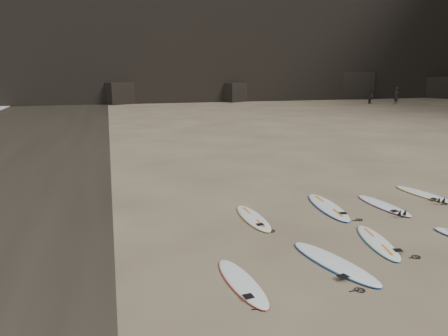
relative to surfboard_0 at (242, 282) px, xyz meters
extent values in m
plane|color=#897559|center=(4.56, 0.79, -0.04)|extent=(240.00, 240.00, 0.00)
cube|color=black|center=(12.56, 45.79, 1.12)|extent=(4.23, 4.46, 2.33)
cube|color=black|center=(29.56, 46.79, 1.76)|extent=(5.95, 5.19, 3.59)
cube|color=black|center=(42.56, 44.79, 1.40)|extent=(5.31, 5.56, 2.88)
cube|color=black|center=(-1.44, 45.79, 1.21)|extent=(4.49, 4.76, 2.49)
ellipsoid|color=white|center=(0.00, 0.00, 0.00)|extent=(0.76, 2.25, 0.08)
ellipsoid|color=white|center=(2.21, 0.33, 0.01)|extent=(1.28, 2.67, 0.09)
ellipsoid|color=white|center=(3.81, 1.11, 0.00)|extent=(0.98, 2.34, 0.08)
ellipsoid|color=white|center=(1.42, 3.55, 0.00)|extent=(0.64, 2.35, 0.08)
ellipsoid|color=white|center=(3.95, 3.91, 0.01)|extent=(0.89, 2.80, 0.10)
ellipsoid|color=white|center=(5.69, 3.62, 0.00)|extent=(0.79, 2.37, 0.08)
ellipsoid|color=white|center=(7.73, 4.34, 0.00)|extent=(0.96, 2.39, 0.08)
imported|color=black|center=(29.89, 36.68, 0.92)|extent=(0.46, 0.70, 1.93)
imported|color=black|center=(27.55, 38.06, 0.82)|extent=(1.05, 1.01, 1.71)
camera|label=1|loc=(-2.37, -7.60, 4.18)|focal=35.00mm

